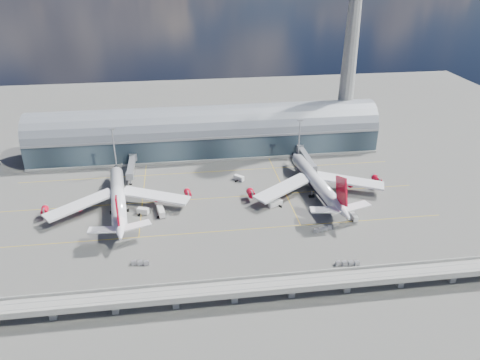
{
  "coord_description": "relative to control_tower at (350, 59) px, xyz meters",
  "views": [
    {
      "loc": [
        -15.09,
        -179.6,
        109.53
      ],
      "look_at": [
        10.82,
        10.0,
        14.0
      ],
      "focal_mm": 35.0,
      "sensor_mm": 36.0,
      "label": 1
    }
  ],
  "objects": [
    {
      "name": "service_truck_2",
      "position": [
        -57.62,
        -74.86,
        -50.28
      ],
      "size": [
        7.37,
        5.0,
        2.61
      ],
      "rotation": [
        0.0,
        0.0,
        2.02
      ],
      "color": "silver",
      "rests_on": "ground"
    },
    {
      "name": "airliner_left",
      "position": [
        -130.07,
        -69.16,
        -45.41
      ],
      "size": [
        68.03,
        71.55,
        21.8
      ],
      "rotation": [
        0.0,
        0.0,
        0.12
      ],
      "color": "white",
      "rests_on": "ground"
    },
    {
      "name": "service_truck_3",
      "position": [
        -25.25,
        -91.6,
        -50.33
      ],
      "size": [
        2.34,
        5.35,
        2.56
      ],
      "rotation": [
        0.0,
        0.0,
        0.03
      ],
      "color": "silver",
      "rests_on": "ground"
    },
    {
      "name": "cargo_train_0",
      "position": [
        -118.31,
        -112.38,
        -50.82
      ],
      "size": [
        7.12,
        2.67,
        1.56
      ],
      "rotation": [
        0.0,
        0.0,
        1.75
      ],
      "color": "gray",
      "rests_on": "ground"
    },
    {
      "name": "service_truck_0",
      "position": [
        -110.84,
        -75.63,
        -49.95
      ],
      "size": [
        4.04,
        8.23,
        3.27
      ],
      "rotation": [
        0.0,
        0.0,
        0.19
      ],
      "color": "silver",
      "rests_on": "ground"
    },
    {
      "name": "ground",
      "position": [
        -85.0,
        -83.0,
        -51.64
      ],
      "size": [
        500.0,
        500.0,
        0.0
      ],
      "primitive_type": "plane",
      "color": "#474744",
      "rests_on": "ground"
    },
    {
      "name": "airliner_right",
      "position": [
        -35.06,
        -65.84,
        -45.64
      ],
      "size": [
        69.74,
        72.91,
        23.12
      ],
      "rotation": [
        0.0,
        0.0,
        0.09
      ],
      "color": "white",
      "rests_on": "ground"
    },
    {
      "name": "floodlight_mast_left",
      "position": [
        -135.0,
        -28.0,
        -38.0
      ],
      "size": [
        3.0,
        0.7,
        25.7
      ],
      "color": "gray",
      "rests_on": "ground"
    },
    {
      "name": "service_truck_1",
      "position": [
        -119.01,
        -73.75,
        -50.13
      ],
      "size": [
        5.66,
        4.1,
        2.99
      ],
      "rotation": [
        0.0,
        0.0,
        1.19
      ],
      "color": "silver",
      "rests_on": "ground"
    },
    {
      "name": "service_truck_5",
      "position": [
        -71.0,
        -45.53,
        -50.26
      ],
      "size": [
        5.45,
        5.45,
        2.69
      ],
      "rotation": [
        0.0,
        0.0,
        0.79
      ],
      "color": "silver",
      "rests_on": "ground"
    },
    {
      "name": "service_truck_4",
      "position": [
        -32.26,
        -55.15,
        -50.05
      ],
      "size": [
        3.01,
        5.58,
        3.14
      ],
      "rotation": [
        0.0,
        0.0,
        0.07
      ],
      "color": "silver",
      "rests_on": "ground"
    },
    {
      "name": "control_tower",
      "position": [
        0.0,
        0.0,
        0.0
      ],
      "size": [
        19.0,
        19.0,
        103.0
      ],
      "color": "gray",
      "rests_on": "ground"
    },
    {
      "name": "cargo_train_1",
      "position": [
        -39.4,
        -123.39,
        -50.81
      ],
      "size": [
        9.65,
        2.62,
        1.59
      ],
      "rotation": [
        0.0,
        0.0,
        1.69
      ],
      "color": "gray",
      "rests_on": "ground"
    },
    {
      "name": "cargo_train_2",
      "position": [
        -41.57,
        -98.61,
        -50.87
      ],
      "size": [
        8.95,
        3.43,
        1.48
      ],
      "rotation": [
        0.0,
        0.0,
        1.33
      ],
      "color": "gray",
      "rests_on": "ground"
    },
    {
      "name": "jet_bridge_right",
      "position": [
        -31.73,
        -31.82,
        -46.46
      ],
      "size": [
        4.4,
        32.0,
        7.25
      ],
      "color": "gray",
      "rests_on": "ground"
    },
    {
      "name": "jet_bridge_left",
      "position": [
        -126.86,
        -29.88,
        -46.46
      ],
      "size": [
        4.4,
        28.0,
        7.25
      ],
      "color": "gray",
      "rests_on": "ground"
    },
    {
      "name": "floodlight_mast_right",
      "position": [
        -35.0,
        -28.0,
        -38.0
      ],
      "size": [
        3.0,
        0.7,
        25.7
      ],
      "color": "gray",
      "rests_on": "ground"
    },
    {
      "name": "guideway",
      "position": [
        -85.0,
        -138.0,
        -46.34
      ],
      "size": [
        220.0,
        8.5,
        7.2
      ],
      "color": "gray",
      "rests_on": "ground"
    },
    {
      "name": "taxi_lines",
      "position": [
        -85.0,
        -60.89,
        -51.63
      ],
      "size": [
        200.0,
        80.12,
        0.01
      ],
      "color": "gold",
      "rests_on": "ground"
    },
    {
      "name": "terminal",
      "position": [
        -85.0,
        -5.01,
        -40.3
      ],
      "size": [
        200.0,
        30.0,
        28.0
      ],
      "color": "#1E2A32",
      "rests_on": "ground"
    }
  ]
}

